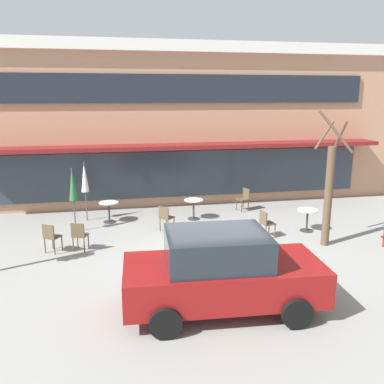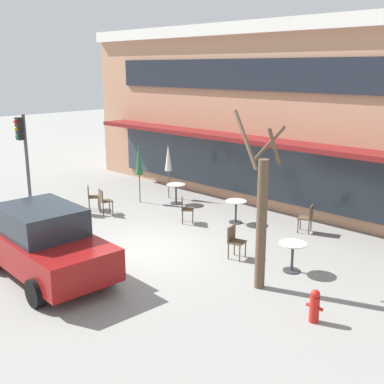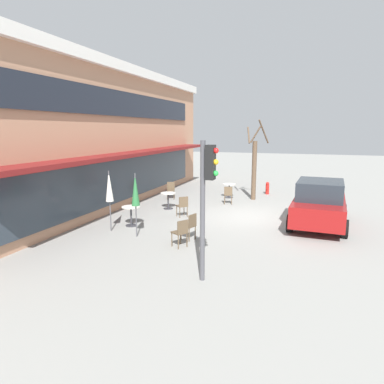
{
  "view_description": "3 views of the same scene",
  "coord_description": "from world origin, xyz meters",
  "px_view_note": "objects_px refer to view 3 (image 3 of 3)",
  "views": [
    {
      "loc": [
        -2.56,
        -10.35,
        4.54
      ],
      "look_at": [
        0.04,
        3.09,
        1.25
      ],
      "focal_mm": 38.0,
      "sensor_mm": 36.0,
      "label": 1
    },
    {
      "loc": [
        9.89,
        -8.02,
        5.02
      ],
      "look_at": [
        -0.38,
        2.49,
        1.21
      ],
      "focal_mm": 45.0,
      "sensor_mm": 36.0,
      "label": 2
    },
    {
      "loc": [
        -14.02,
        -2.25,
        3.65
      ],
      "look_at": [
        -0.14,
        2.6,
        0.94
      ],
      "focal_mm": 32.0,
      "sensor_mm": 36.0,
      "label": 3
    }
  ],
  "objects_px": {
    "cafe_table_near_wall": "(168,198)",
    "patio_umbrella_green_folded": "(135,190)",
    "patio_umbrella_cream_folded": "(109,187)",
    "traffic_light_pole": "(207,188)",
    "street_tree": "(254,167)",
    "cafe_chair_0": "(181,231)",
    "parked_sedan": "(319,203)",
    "cafe_table_streetside": "(131,213)",
    "cafe_chair_4": "(183,205)",
    "fire_hydrant": "(267,188)",
    "cafe_table_by_tree": "(229,188)",
    "cafe_chair_2": "(228,194)",
    "cafe_chair_1": "(190,225)",
    "cafe_chair_3": "(171,189)"
  },
  "relations": [
    {
      "from": "parked_sedan",
      "to": "traffic_light_pole",
      "type": "xyz_separation_m",
      "value": [
        -6.06,
        2.65,
        1.42
      ]
    },
    {
      "from": "cafe_table_near_wall",
      "to": "patio_umbrella_green_folded",
      "type": "height_order",
      "value": "patio_umbrella_green_folded"
    },
    {
      "from": "cafe_chair_0",
      "to": "cafe_chair_2",
      "type": "bearing_deg",
      "value": 0.53
    },
    {
      "from": "cafe_table_near_wall",
      "to": "patio_umbrella_cream_folded",
      "type": "distance_m",
      "value": 4.1
    },
    {
      "from": "cafe_chair_4",
      "to": "fire_hydrant",
      "type": "bearing_deg",
      "value": -22.92
    },
    {
      "from": "cafe_chair_4",
      "to": "parked_sedan",
      "type": "relative_size",
      "value": 0.21
    },
    {
      "from": "cafe_table_streetside",
      "to": "fire_hydrant",
      "type": "relative_size",
      "value": 1.08
    },
    {
      "from": "cafe_chair_1",
      "to": "cafe_chair_4",
      "type": "relative_size",
      "value": 1.0
    },
    {
      "from": "cafe_chair_2",
      "to": "cafe_chair_4",
      "type": "xyz_separation_m",
      "value": [
        -3.12,
        1.22,
        0.0
      ]
    },
    {
      "from": "cafe_chair_0",
      "to": "parked_sedan",
      "type": "xyz_separation_m",
      "value": [
        4.05,
        -4.09,
        0.35
      ]
    },
    {
      "from": "cafe_chair_3",
      "to": "street_tree",
      "type": "height_order",
      "value": "street_tree"
    },
    {
      "from": "cafe_chair_1",
      "to": "fire_hydrant",
      "type": "relative_size",
      "value": 1.26
    },
    {
      "from": "cafe_table_near_wall",
      "to": "patio_umbrella_cream_folded",
      "type": "height_order",
      "value": "patio_umbrella_cream_folded"
    },
    {
      "from": "patio_umbrella_cream_folded",
      "to": "cafe_chair_1",
      "type": "height_order",
      "value": "patio_umbrella_cream_folded"
    },
    {
      "from": "cafe_table_near_wall",
      "to": "traffic_light_pole",
      "type": "distance_m",
      "value": 8.0
    },
    {
      "from": "cafe_chair_4",
      "to": "fire_hydrant",
      "type": "distance_m",
      "value": 6.99
    },
    {
      "from": "cafe_table_near_wall",
      "to": "cafe_table_streetside",
      "type": "distance_m",
      "value": 3.1
    },
    {
      "from": "cafe_table_by_tree",
      "to": "cafe_chair_3",
      "type": "relative_size",
      "value": 0.85
    },
    {
      "from": "cafe_chair_1",
      "to": "cafe_chair_2",
      "type": "relative_size",
      "value": 1.0
    },
    {
      "from": "street_tree",
      "to": "cafe_chair_2",
      "type": "bearing_deg",
      "value": 147.52
    },
    {
      "from": "cafe_table_near_wall",
      "to": "cafe_table_streetside",
      "type": "xyz_separation_m",
      "value": [
        -3.09,
        0.21,
        0.0
      ]
    },
    {
      "from": "patio_umbrella_cream_folded",
      "to": "parked_sedan",
      "type": "relative_size",
      "value": 0.51
    },
    {
      "from": "traffic_light_pole",
      "to": "street_tree",
      "type": "bearing_deg",
      "value": 2.82
    },
    {
      "from": "cafe_chair_1",
      "to": "fire_hydrant",
      "type": "bearing_deg",
      "value": -8.79
    },
    {
      "from": "cafe_table_by_tree",
      "to": "traffic_light_pole",
      "type": "xyz_separation_m",
      "value": [
        -10.28,
        -1.83,
        1.78
      ]
    },
    {
      "from": "parked_sedan",
      "to": "cafe_chair_2",
      "type": "bearing_deg",
      "value": 57.86
    },
    {
      "from": "cafe_chair_4",
      "to": "fire_hydrant",
      "type": "xyz_separation_m",
      "value": [
        6.44,
        -2.72,
        -0.17
      ]
    },
    {
      "from": "cafe_table_near_wall",
      "to": "cafe_table_by_tree",
      "type": "xyz_separation_m",
      "value": [
        3.53,
        -2.07,
        0.0
      ]
    },
    {
      "from": "cafe_chair_1",
      "to": "traffic_light_pole",
      "type": "relative_size",
      "value": 0.26
    },
    {
      "from": "patio_umbrella_cream_folded",
      "to": "cafe_chair_2",
      "type": "bearing_deg",
      "value": -27.22
    },
    {
      "from": "cafe_table_near_wall",
      "to": "cafe_table_streetside",
      "type": "bearing_deg",
      "value": 176.02
    },
    {
      "from": "cafe_table_near_wall",
      "to": "parked_sedan",
      "type": "relative_size",
      "value": 0.18
    },
    {
      "from": "cafe_chair_0",
      "to": "patio_umbrella_cream_folded",
      "type": "bearing_deg",
      "value": 74.75
    },
    {
      "from": "cafe_chair_1",
      "to": "parked_sedan",
      "type": "xyz_separation_m",
      "value": [
        3.24,
        -4.07,
        0.35
      ]
    },
    {
      "from": "parked_sedan",
      "to": "street_tree",
      "type": "relative_size",
      "value": 1.04
    },
    {
      "from": "traffic_light_pole",
      "to": "parked_sedan",
      "type": "bearing_deg",
      "value": -23.63
    },
    {
      "from": "cafe_table_by_tree",
      "to": "fire_hydrant",
      "type": "xyz_separation_m",
      "value": [
        1.71,
        -1.83,
        -0.16
      ]
    },
    {
      "from": "cafe_table_by_tree",
      "to": "patio_umbrella_green_folded",
      "type": "height_order",
      "value": "patio_umbrella_green_folded"
    },
    {
      "from": "cafe_table_by_tree",
      "to": "cafe_chair_4",
      "type": "xyz_separation_m",
      "value": [
        -4.72,
        0.89,
        0.01
      ]
    },
    {
      "from": "street_tree",
      "to": "traffic_light_pole",
      "type": "height_order",
      "value": "street_tree"
    },
    {
      "from": "cafe_chair_2",
      "to": "patio_umbrella_cream_folded",
      "type": "bearing_deg",
      "value": 152.78
    },
    {
      "from": "parked_sedan",
      "to": "street_tree",
      "type": "height_order",
      "value": "street_tree"
    },
    {
      "from": "patio_umbrella_green_folded",
      "to": "patio_umbrella_cream_folded",
      "type": "distance_m",
      "value": 1.26
    },
    {
      "from": "cafe_chair_0",
      "to": "street_tree",
      "type": "relative_size",
      "value": 0.22
    },
    {
      "from": "patio_umbrella_green_folded",
      "to": "cafe_chair_1",
      "type": "bearing_deg",
      "value": -81.44
    },
    {
      "from": "patio_umbrella_cream_folded",
      "to": "patio_umbrella_green_folded",
      "type": "bearing_deg",
      "value": -104.34
    },
    {
      "from": "cafe_table_near_wall",
      "to": "cafe_chair_3",
      "type": "bearing_deg",
      "value": 19.73
    },
    {
      "from": "patio_umbrella_green_folded",
      "to": "cafe_chair_3",
      "type": "xyz_separation_m",
      "value": [
        6.44,
        1.42,
        -1.1
      ]
    },
    {
      "from": "cafe_table_near_wall",
      "to": "cafe_chair_4",
      "type": "distance_m",
      "value": 1.68
    },
    {
      "from": "cafe_chair_0",
      "to": "traffic_light_pole",
      "type": "height_order",
      "value": "traffic_light_pole"
    }
  ]
}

